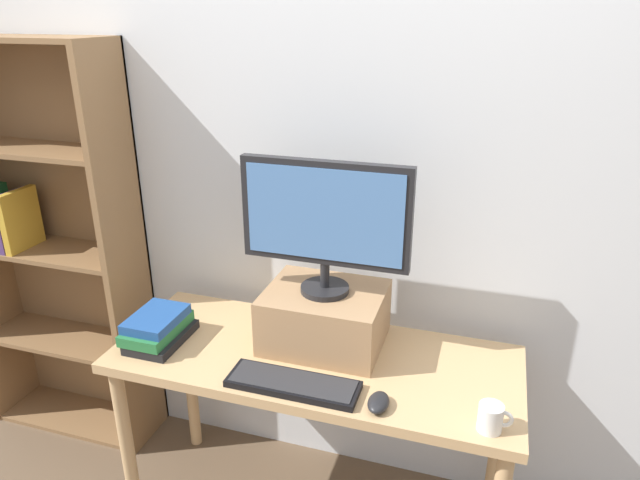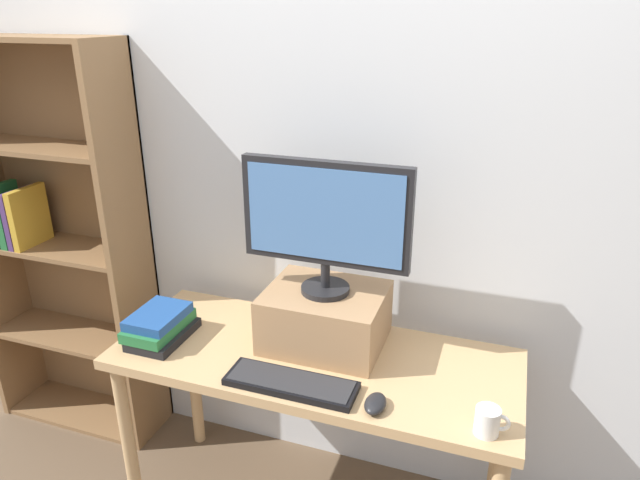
% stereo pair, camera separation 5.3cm
% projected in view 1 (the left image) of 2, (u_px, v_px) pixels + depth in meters
% --- Properties ---
extents(back_wall, '(7.00, 0.08, 2.60)m').
position_uv_depth(back_wall, '(346.00, 173.00, 2.12)').
color(back_wall, silver).
rests_on(back_wall, ground_plane).
extents(desk, '(1.40, 0.56, 0.75)m').
position_uv_depth(desk, '(314.00, 377.00, 2.02)').
color(desk, tan).
rests_on(desk, ground_plane).
extents(bookshelf_unit, '(0.80, 0.28, 1.77)m').
position_uv_depth(bookshelf_unit, '(49.00, 245.00, 2.50)').
color(bookshelf_unit, olive).
rests_on(bookshelf_unit, ground_plane).
extents(riser_box, '(0.41, 0.33, 0.20)m').
position_uv_depth(riser_box, '(325.00, 317.00, 2.02)').
color(riser_box, '#A87F56').
rests_on(riser_box, desk).
extents(computer_monitor, '(0.58, 0.17, 0.47)m').
position_uv_depth(computer_monitor, '(325.00, 219.00, 1.88)').
color(computer_monitor, black).
rests_on(computer_monitor, riser_box).
extents(keyboard, '(0.42, 0.14, 0.02)m').
position_uv_depth(keyboard, '(293.00, 384.00, 1.81)').
color(keyboard, black).
rests_on(keyboard, desk).
extents(computer_mouse, '(0.06, 0.10, 0.04)m').
position_uv_depth(computer_mouse, '(378.00, 402.00, 1.71)').
color(computer_mouse, black).
rests_on(computer_mouse, desk).
extents(book_stack, '(0.18, 0.26, 0.11)m').
position_uv_depth(book_stack, '(158.00, 328.00, 2.05)').
color(book_stack, black).
rests_on(book_stack, desk).
extents(coffee_mug, '(0.10, 0.07, 0.08)m').
position_uv_depth(coffee_mug, '(491.00, 418.00, 1.61)').
color(coffee_mug, white).
rests_on(coffee_mug, desk).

